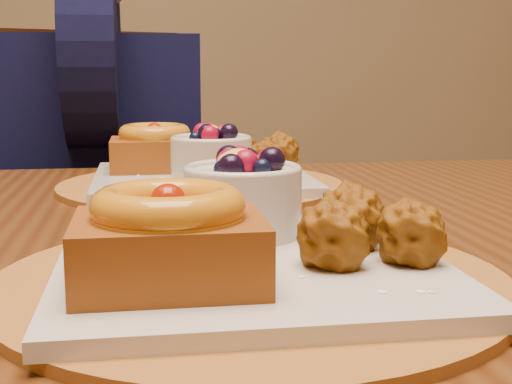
% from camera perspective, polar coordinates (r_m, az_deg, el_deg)
% --- Properties ---
extents(dining_table, '(1.60, 0.90, 0.76)m').
position_cam_1_polar(dining_table, '(0.76, -2.91, -8.21)').
color(dining_table, '#3C1D0A').
rests_on(dining_table, ground).
extents(place_setting_near, '(0.38, 0.38, 0.09)m').
position_cam_1_polar(place_setting_near, '(0.53, -0.92, -4.29)').
color(place_setting_near, brown).
rests_on(place_setting_near, dining_table).
extents(place_setting_far, '(0.38, 0.38, 0.09)m').
position_cam_1_polar(place_setting_far, '(0.95, -4.58, 1.94)').
color(place_setting_far, brown).
rests_on(place_setting_far, dining_table).
extents(chair_far, '(0.63, 0.63, 0.99)m').
position_cam_1_polar(chair_far, '(1.52, -12.36, -4.24)').
color(chair_far, black).
rests_on(chair_far, ground).
extents(diner, '(0.46, 0.46, 0.75)m').
position_cam_1_polar(diner, '(1.35, -12.62, 4.89)').
color(diner, black).
rests_on(diner, ground).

